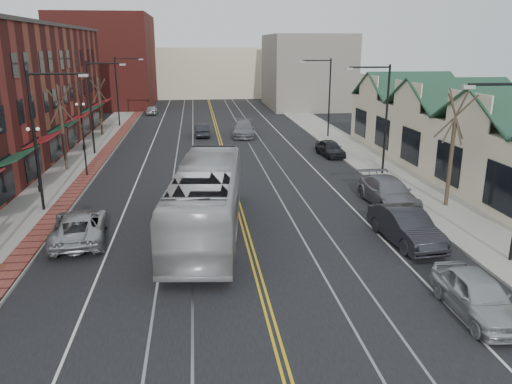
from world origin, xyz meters
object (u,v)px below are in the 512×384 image
object	(u,v)px
parked_car_a	(477,295)
parked_car_b	(406,226)
transit_bus	(207,200)
parked_car_d	(330,148)
parked_suv	(79,226)
parked_car_c	(388,192)

from	to	relation	value
parked_car_a	parked_car_b	distance (m)	6.95
transit_bus	parked_car_d	xyz separation A→B (m)	(11.30, 17.61, -1.14)
transit_bus	parked_suv	bearing A→B (deg)	8.68
parked_suv	parked_car_b	distance (m)	16.29
transit_bus	parked_car_a	xyz separation A→B (m)	(9.50, -9.39, -1.07)
parked_suv	parked_car_d	world-z (taller)	parked_suv
transit_bus	parked_car_b	world-z (taller)	transit_bus
parked_suv	parked_car_a	xyz separation A→B (m)	(15.90, -9.14, 0.02)
parked_suv	parked_car_c	size ratio (longest dim) A/B	0.94
parked_car_c	parked_car_d	bearing A→B (deg)	87.38
transit_bus	parked_car_a	bearing A→B (deg)	141.79
parked_car_b	parked_car_d	distance (m)	20.12
parked_suv	parked_car_c	world-z (taller)	parked_car_c
parked_car_b	parked_car_c	bearing A→B (deg)	71.42
parked_car_c	transit_bus	bearing A→B (deg)	-164.91
parked_car_a	parked_car_b	xyz separation A→B (m)	(0.24, 6.95, 0.08)
parked_car_a	parked_car_d	bearing A→B (deg)	86.94
transit_bus	parked_car_b	bearing A→B (deg)	172.37
transit_bus	parked_suv	distance (m)	6.50
parked_car_d	parked_car_a	bearing A→B (deg)	-99.88
transit_bus	parked_car_d	world-z (taller)	transit_bus
parked_suv	transit_bus	bearing A→B (deg)	175.09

